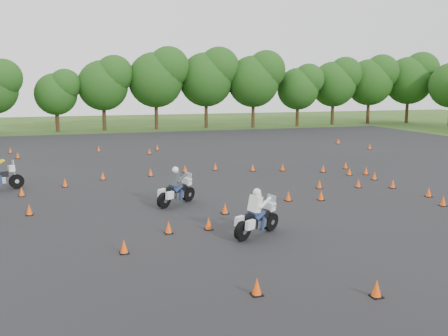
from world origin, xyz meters
TOP-DOWN VIEW (x-y plane):
  - ground at (0.00, 0.00)m, footprint 140.00×140.00m
  - asphalt_pad at (0.00, 6.00)m, footprint 62.00×62.00m
  - treeline at (2.99, 35.33)m, footprint 86.94×32.07m
  - traffic_cones at (-0.08, 5.38)m, footprint 36.19×32.64m
  - rider_grey at (-3.02, 1.74)m, footprint 2.33×1.96m
  - rider_white at (-1.19, -3.77)m, footprint 2.39×1.82m

SIDE VIEW (x-z plane):
  - ground at x=0.00m, z-range 0.00..0.00m
  - asphalt_pad at x=0.00m, z-range 0.01..0.01m
  - traffic_cones at x=-0.08m, z-range 0.01..0.46m
  - rider_white at x=-1.19m, z-range 0.00..1.82m
  - rider_grey at x=-3.02m, z-range 0.00..1.82m
  - treeline at x=2.99m, z-range -0.60..9.86m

